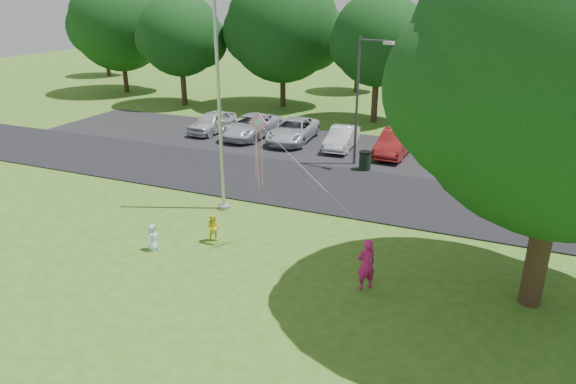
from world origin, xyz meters
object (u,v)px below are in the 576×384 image
at_px(trash_can, 365,161).
at_px(woman, 366,264).
at_px(child_blue, 153,237).
at_px(kite, 260,136).
at_px(big_tree, 568,80).
at_px(street_lamp, 362,91).
at_px(flagpole, 219,111).
at_px(child_yellow, 214,228).

xyz_separation_m(trash_can, woman, (2.96, -10.97, 0.32)).
relative_size(child_blue, kite, 0.21).
bearing_deg(big_tree, trash_can, 127.06).
bearing_deg(child_blue, street_lamp, -20.95).
bearing_deg(child_blue, trash_can, -24.19).
relative_size(flagpole, trash_can, 9.86).
height_order(big_tree, woman, big_tree).
xyz_separation_m(trash_can, kite, (-1.20, -9.61, 3.54)).
relative_size(woman, child_yellow, 1.57).
distance_m(big_tree, woman, 7.30).
distance_m(street_lamp, big_tree, 13.51).
xyz_separation_m(big_tree, child_blue, (-12.06, -1.49, -5.97)).
bearing_deg(big_tree, street_lamp, 127.12).
distance_m(flagpole, woman, 8.73).
distance_m(trash_can, woman, 11.36).
height_order(flagpole, child_yellow, flagpole).
relative_size(street_lamp, kite, 1.43).
height_order(child_yellow, child_blue, child_yellow).
height_order(trash_can, kite, kite).
distance_m(woman, child_blue, 7.54).
xyz_separation_m(child_blue, kite, (3.36, 1.81, 3.56)).
height_order(child_blue, kite, kite).
height_order(flagpole, child_blue, flagpole).
height_order(trash_can, big_tree, big_tree).
bearing_deg(woman, kite, -61.01).
distance_m(woman, child_yellow, 5.99).
bearing_deg(flagpole, kite, -39.76).
bearing_deg(child_blue, child_yellow, -51.27).
distance_m(trash_can, child_yellow, 10.43).
bearing_deg(street_lamp, child_blue, -95.74).
relative_size(street_lamp, child_blue, 6.76).
distance_m(flagpole, child_yellow, 4.78).
bearing_deg(kite, flagpole, 139.43).
bearing_deg(child_yellow, trash_can, 53.34).
distance_m(big_tree, kite, 9.03).
bearing_deg(child_yellow, flagpole, 92.75).
bearing_deg(big_tree, flagpole, 166.62).
xyz_separation_m(woman, kite, (-4.16, 1.36, 3.22)).
bearing_deg(woman, big_tree, 149.96).
bearing_deg(child_yellow, kite, -7.52).
xyz_separation_m(street_lamp, child_yellow, (-2.43, -10.66, -3.41)).
relative_size(big_tree, child_yellow, 10.34).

